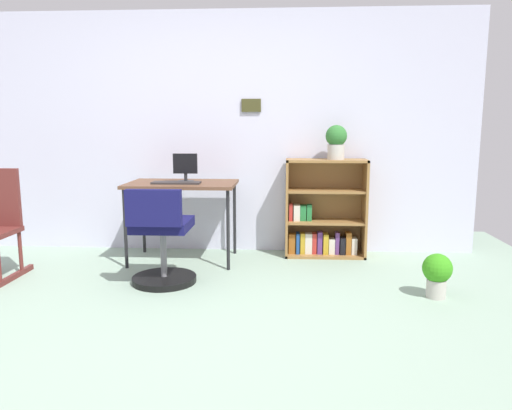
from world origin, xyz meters
name	(u,v)px	position (x,y,z in m)	size (l,w,h in m)	color
ground_plane	(166,336)	(0.00, 0.00, 0.00)	(6.24, 6.24, 0.00)	#8DA893
wall_back	(214,134)	(0.00, 2.15, 1.18)	(5.20, 0.12, 2.37)	silver
desk	(182,189)	(-0.24, 1.67, 0.69)	(1.00, 0.64, 0.74)	brown
monitor	(185,168)	(-0.21, 1.71, 0.88)	(0.23, 0.15, 0.26)	#262628
keyboard	(176,183)	(-0.27, 1.56, 0.75)	(0.44, 0.14, 0.02)	#302C2B
office_chair	(161,242)	(-0.26, 0.96, 0.35)	(0.52, 0.55, 0.80)	black
bookshelf_low	(323,214)	(1.09, 1.95, 0.41)	(0.77, 0.30, 0.95)	olive
potted_plant_on_shelf	(336,141)	(1.20, 1.90, 1.12)	(0.20, 0.20, 0.32)	#B7B2A8
potted_plant_floor	(437,273)	(1.85, 0.78, 0.19)	(0.22, 0.22, 0.33)	#B7B2A8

